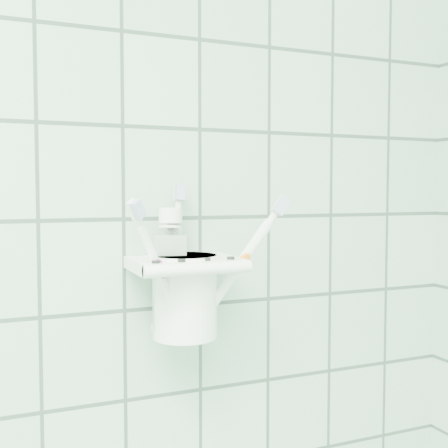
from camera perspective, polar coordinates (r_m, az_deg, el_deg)
name	(u,v)px	position (r m, az deg, el deg)	size (l,w,h in m)	color
holder_bracket	(184,265)	(0.68, -4.04, -4.18)	(0.13, 0.10, 0.04)	white
cup	(185,293)	(0.69, -4.01, -6.98)	(0.09, 0.09, 0.10)	white
toothbrush_pink	(183,257)	(0.67, -4.20, -3.39)	(0.07, 0.05, 0.17)	white
toothbrush_blue	(173,256)	(0.68, -5.17, -3.26)	(0.03, 0.03, 0.18)	white
toothbrush_orange	(195,250)	(0.67, -3.00, -2.61)	(0.10, 0.04, 0.19)	white
toothpaste_tube	(168,261)	(0.67, -5.67, -3.76)	(0.04, 0.04, 0.15)	silver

